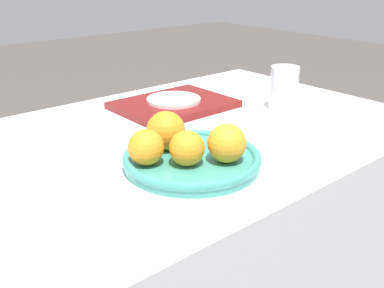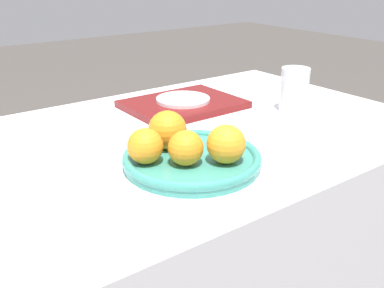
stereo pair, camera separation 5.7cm
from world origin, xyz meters
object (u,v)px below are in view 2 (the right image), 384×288
orange_3 (226,144)px  side_plate (183,99)px  orange_0 (186,148)px  water_glass (294,90)px  fruit_platter (192,159)px  orange_1 (167,130)px  serving_tray (183,104)px  orange_2 (145,146)px

orange_3 → side_plate: size_ratio=0.50×
orange_0 → water_glass: water_glass is taller
fruit_platter → orange_0: orange_0 is taller
orange_1 → orange_3: size_ratio=1.06×
water_glass → side_plate: water_glass is taller
orange_3 → fruit_platter: bearing=121.9°
orange_1 → side_plate: bearing=49.3°
orange_1 → serving_tray: 0.36m
water_glass → orange_3: bearing=-155.4°
orange_2 → side_plate: size_ratio=0.46×
orange_2 → serving_tray: (0.31, 0.31, -0.05)m
fruit_platter → orange_1: size_ratio=3.47×
fruit_platter → orange_3: orange_3 is taller
side_plate → orange_1: bearing=-130.7°
orange_1 → water_glass: (0.47, 0.06, -0.00)m
orange_0 → side_plate: bearing=55.3°
orange_2 → side_plate: 0.44m
orange_1 → orange_2: (-0.08, -0.04, -0.01)m
fruit_platter → water_glass: (0.45, 0.13, 0.05)m
orange_0 → water_glass: (0.48, 0.15, 0.01)m
orange_2 → orange_3: (0.13, -0.09, 0.00)m
side_plate → orange_0: bearing=-124.7°
fruit_platter → orange_1: orange_1 is taller
orange_1 → fruit_platter: bearing=-78.5°
orange_3 → water_glass: water_glass is taller
orange_0 → water_glass: size_ratio=0.57×
fruit_platter → orange_2: bearing=161.1°
serving_tray → orange_3: bearing=-114.2°
fruit_platter → orange_0: 0.06m
orange_2 → side_plate: (0.31, 0.31, -0.03)m
orange_1 → water_glass: 0.47m
orange_1 → water_glass: bearing=7.0°
serving_tray → side_plate: side_plate is taller
serving_tray → orange_2: bearing=-135.2°
orange_3 → water_glass: (0.41, 0.19, 0.00)m
orange_0 → orange_2: 0.08m
fruit_platter → water_glass: bearing=15.7°
fruit_platter → orange_3: size_ratio=3.68×
orange_1 → serving_tray: size_ratio=0.26×
orange_1 → side_plate: size_ratio=0.53×
orange_2 → serving_tray: size_ratio=0.23×
serving_tray → side_plate: bearing=90.0°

